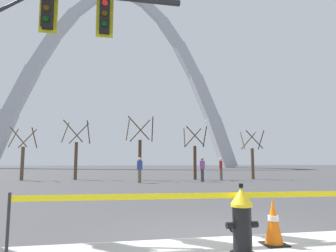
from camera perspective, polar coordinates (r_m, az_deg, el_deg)
ground_plane at (r=5.55m, az=11.27°, el=-20.09°), size 240.00×240.00×0.00m
fire_hydrant at (r=4.57m, az=13.62°, el=-16.96°), size 0.46×0.48×0.99m
caution_tape_barrier at (r=4.61m, az=11.91°, el=-14.82°), size 6.07×0.38×0.90m
traffic_cone_by_hydrant at (r=5.28m, az=19.09°, el=-16.57°), size 0.36×0.36×0.73m
traffic_signal_gantry at (r=8.62m, az=-28.96°, el=14.30°), size 6.42×0.44×6.00m
monument_arch at (r=72.08m, az=-9.30°, el=7.46°), size 56.76×3.11×42.84m
tree_far_left at (r=24.26m, az=-25.54°, el=-5.22°), size 1.74×1.75×3.76m
tree_left_mid at (r=23.79m, az=-16.83°, el=-4.92°), size 2.01×2.02×4.36m
tree_center_left at (r=22.33m, az=-5.30°, el=-4.86°), size 2.09×2.10×4.55m
tree_center_right at (r=22.95m, az=5.03°, el=-5.61°), size 1.82×1.83×3.93m
tree_right_mid at (r=24.37m, az=15.48°, el=-5.70°), size 1.71×1.72×3.70m
pedestrian_walking_left at (r=19.51m, az=-5.33°, el=-8.13°), size 0.34×0.22×1.59m
pedestrian_standing_center at (r=20.65m, az=6.41°, el=-8.04°), size 0.37×0.25×1.59m
pedestrian_walking_right at (r=22.57m, az=9.87°, el=-7.87°), size 0.32×0.39×1.59m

